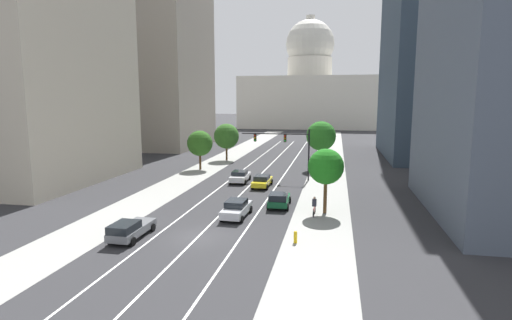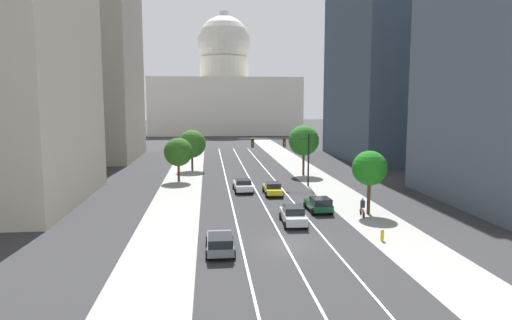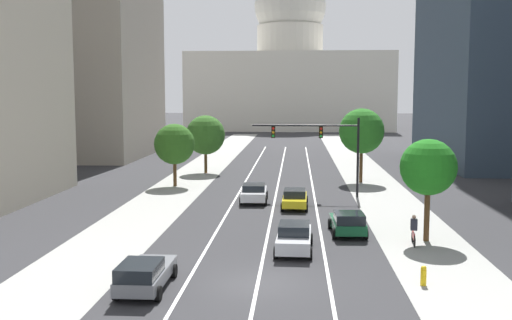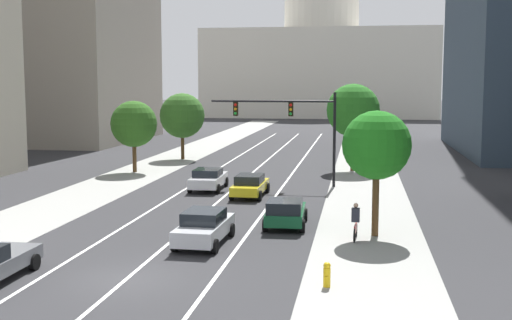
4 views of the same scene
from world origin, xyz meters
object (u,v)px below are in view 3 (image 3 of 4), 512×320
(car_silver, at_px, (294,237))
(traffic_signal_mast, at_px, (324,141))
(car_white, at_px, (254,193))
(street_tree_mid_right, at_px, (362,131))
(capitol_building, at_px, (290,75))
(car_gray, at_px, (145,274))
(street_tree_near_left, at_px, (205,135))
(cyclist, at_px, (414,230))
(street_tree_near_right, at_px, (428,168))
(car_green, at_px, (348,222))
(fire_hydrant, at_px, (424,275))
(car_yellow, at_px, (295,198))
(street_tree_mid_left, at_px, (174,144))

(car_silver, distance_m, traffic_signal_mast, 17.99)
(car_white, height_order, street_tree_mid_right, street_tree_mid_right)
(capitol_building, bearing_deg, car_silver, -89.21)
(car_silver, relative_size, car_gray, 1.00)
(car_silver, distance_m, car_white, 15.12)
(street_tree_near_left, bearing_deg, street_tree_mid_right, -20.27)
(capitol_building, bearing_deg, cyclist, -85.86)
(car_silver, bearing_deg, car_gray, 139.46)
(traffic_signal_mast, height_order, street_tree_near_right, traffic_signal_mast)
(car_green, bearing_deg, fire_hydrant, -167.26)
(fire_hydrant, xyz_separation_m, cyclist, (0.95, 7.31, 0.39))
(car_white, bearing_deg, car_gray, 170.25)
(traffic_signal_mast, xyz_separation_m, street_tree_near_right, (5.30, -14.64, -0.37))
(car_yellow, relative_size, traffic_signal_mast, 0.53)
(car_yellow, xyz_separation_m, street_tree_near_left, (-9.59, 19.22, 3.36))
(traffic_signal_mast, distance_m, street_tree_mid_right, 9.42)
(capitol_building, bearing_deg, car_green, -87.55)
(street_tree_mid_left, bearing_deg, car_white, -44.29)
(fire_hydrant, xyz_separation_m, street_tree_near_left, (-15.34, 37.32, 3.63))
(fire_hydrant, bearing_deg, car_green, 104.84)
(traffic_signal_mast, xyz_separation_m, street_tree_mid_right, (3.98, 8.54, 0.28))
(car_silver, height_order, street_tree_near_left, street_tree_near_left)
(traffic_signal_mast, bearing_deg, fire_hydrant, -81.45)
(traffic_signal_mast, bearing_deg, car_green, -86.10)
(fire_hydrant, relative_size, cyclist, 0.53)
(street_tree_near_right, bearing_deg, traffic_signal_mast, 109.92)
(street_tree_near_right, distance_m, street_tree_mid_right, 23.22)
(car_white, relative_size, street_tree_near_right, 0.77)
(car_silver, height_order, fire_hydrant, car_silver)
(capitol_building, relative_size, car_yellow, 10.14)
(capitol_building, bearing_deg, fire_hydrant, -86.55)
(cyclist, bearing_deg, car_silver, 109.62)
(traffic_signal_mast, height_order, cyclist, traffic_signal_mast)
(street_tree_near_left, bearing_deg, car_silver, -73.22)
(capitol_building, relative_size, traffic_signal_mast, 5.43)
(car_yellow, height_order, street_tree_mid_left, street_tree_mid_left)
(capitol_building, xyz_separation_m, traffic_signal_mast, (3.91, -99.00, -8.40))
(car_white, bearing_deg, cyclist, -144.01)
(car_silver, height_order, traffic_signal_mast, traffic_signal_mast)
(street_tree_near_right, height_order, street_tree_mid_right, street_tree_mid_right)
(car_green, relative_size, street_tree_near_right, 0.71)
(car_green, distance_m, traffic_signal_mast, 13.95)
(car_white, bearing_deg, car_silver, -169.15)
(capitol_building, height_order, street_tree_mid_right, capitol_building)
(cyclist, relative_size, street_tree_near_right, 0.29)
(cyclist, bearing_deg, street_tree_mid_right, 5.49)
(car_green, distance_m, street_tree_near_right, 5.78)
(car_yellow, distance_m, street_tree_mid_right, 15.35)
(cyclist, bearing_deg, street_tree_near_left, 33.01)
(street_tree_mid_left, bearing_deg, street_tree_near_left, 81.29)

